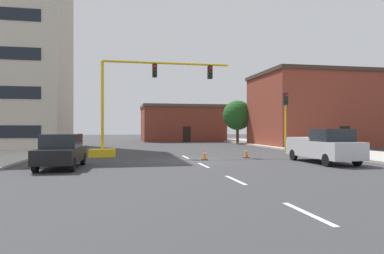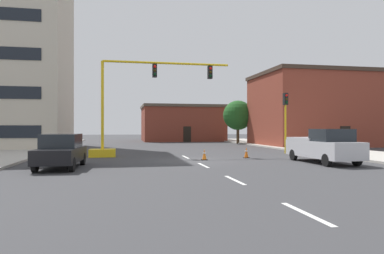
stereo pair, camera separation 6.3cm
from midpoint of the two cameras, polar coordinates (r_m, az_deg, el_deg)
ground_plane at (r=22.40m, az=0.03°, el=-5.38°), size 160.00×160.00×0.00m
sidewalk_left at (r=31.17m, az=-27.56°, el=-3.74°), size 6.00×56.00×0.14m
sidewalk_right at (r=34.66m, az=19.02°, el=-3.37°), size 6.00×56.00×0.14m
lane_stripe_seg_0 at (r=9.24m, az=17.85°, el=-13.04°), size 0.16×2.40×0.01m
lane_stripe_seg_1 at (r=14.22m, az=6.86°, el=-8.45°), size 0.16×2.40×0.01m
lane_stripe_seg_2 at (r=19.48m, az=1.78°, el=-6.17°), size 0.16×2.40×0.01m
lane_stripe_seg_3 at (r=24.84m, az=-1.11°, el=-4.84°), size 0.16×2.40×0.01m
building_brick_center at (r=54.41m, az=-1.75°, el=0.62°), size 12.15×9.40×5.39m
building_row_right at (r=43.06m, az=19.51°, el=2.67°), size 13.79×10.28×8.22m
traffic_signal_gantry at (r=25.66m, az=-11.26°, el=0.45°), size 10.06×1.20×6.83m
traffic_light_pole_right at (r=29.09m, az=14.71°, el=2.81°), size 0.32×0.47×4.80m
tree_right_far at (r=45.52m, az=7.28°, el=1.87°), size 3.76×3.76×5.49m
pickup_truck_silver at (r=22.08m, az=20.29°, el=-2.92°), size 2.04×5.41×1.99m
sedan_black_near_left at (r=19.22m, az=-20.31°, el=-3.60°), size 2.09×4.59×1.74m
traffic_cone_roadside_a at (r=24.37m, az=8.65°, el=-4.08°), size 0.36×0.36×0.74m
traffic_cone_roadside_b at (r=22.66m, az=1.94°, el=-4.45°), size 0.36×0.36×0.70m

